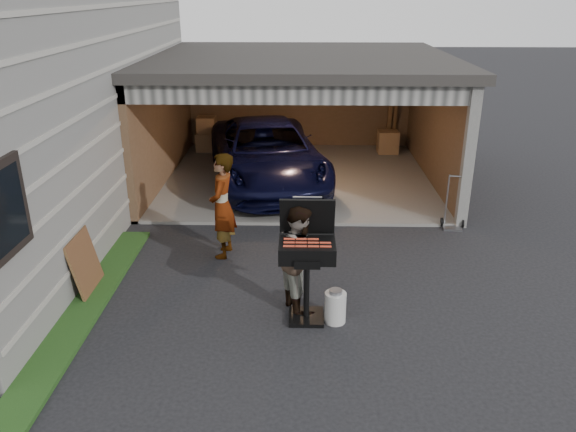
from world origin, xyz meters
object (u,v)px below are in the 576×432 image
object	(u,v)px
woman	(222,206)
man	(299,257)
minivan	(267,156)
hand_truck	(453,218)
plywood_panel	(85,264)
propane_tank	(335,307)
bbq_grill	(307,253)

from	to	relation	value
woman	man	size ratio (longest dim) A/B	1.15
minivan	woman	xyz separation A→B (m)	(-0.52, -3.73, 0.19)
minivan	hand_truck	world-z (taller)	minivan
minivan	plywood_panel	xyz separation A→B (m)	(-2.42, -5.04, -0.25)
man	hand_truck	distance (m)	4.18
minivan	hand_truck	xyz separation A→B (m)	(3.71, -2.46, -0.51)
man	minivan	bearing A→B (deg)	-15.07
minivan	propane_tank	size ratio (longest dim) A/B	11.50
plywood_panel	woman	bearing A→B (deg)	34.51
plywood_panel	hand_truck	distance (m)	6.65
man	bbq_grill	world-z (taller)	bbq_grill
propane_tank	plywood_panel	bearing A→B (deg)	168.51
man	propane_tank	bearing A→B (deg)	-152.74
minivan	plywood_panel	bearing A→B (deg)	-126.70
woman	bbq_grill	distance (m)	2.41
man	hand_truck	world-z (taller)	man
woman	hand_truck	distance (m)	4.47
hand_truck	bbq_grill	bearing A→B (deg)	-124.08
woman	plywood_panel	distance (m)	2.35
bbq_grill	propane_tank	distance (m)	0.87
propane_tank	hand_truck	world-z (taller)	hand_truck
man	propane_tank	world-z (taller)	man
man	plywood_panel	size ratio (longest dim) A/B	1.70
man	hand_truck	bearing A→B (deg)	-68.37
woman	plywood_panel	xyz separation A→B (m)	(-1.90, -1.31, -0.45)
minivan	plywood_panel	world-z (taller)	minivan
man	propane_tank	distance (m)	0.86
man	plywood_panel	distance (m)	3.24
plywood_panel	hand_truck	world-z (taller)	hand_truck
minivan	man	distance (m)	5.44
man	bbq_grill	bearing A→B (deg)	174.68
man	plywood_panel	world-z (taller)	man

